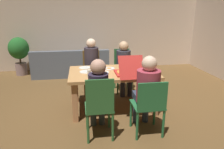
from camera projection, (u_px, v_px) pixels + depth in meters
The scene contains 20 objects.
ground_plane at pixel (113, 108), 4.05m from camera, with size 20.00×20.00×0.00m, color brown.
back_wall at pixel (98, 25), 6.60m from camera, with size 6.67×0.12×2.81m, color beige.
dining_table at pixel (113, 77), 3.86m from camera, with size 1.61×1.02×0.75m.
chair_0 at pixel (149, 104), 3.02m from camera, with size 0.45×0.43×0.89m.
person_0 at pixel (147, 88), 3.09m from camera, with size 0.35×0.54×1.22m.
chair_1 at pixel (99, 106), 2.92m from camera, with size 0.41×0.43×0.96m.
person_1 at pixel (98, 91), 3.03m from camera, with size 0.29×0.50×1.19m.
chair_2 at pixel (92, 70), 4.73m from camera, with size 0.40×0.40×0.97m.
person_2 at pixel (92, 63), 4.53m from camera, with size 0.31×0.52×1.26m.
chair_3 at pixel (122, 68), 4.87m from camera, with size 0.38×0.45×0.98m.
person_3 at pixel (124, 63), 4.66m from camera, with size 0.32×0.55×1.18m.
pizza_box_0 at pixel (128, 72), 3.63m from camera, with size 0.41×0.64×0.38m.
plate_0 at pixel (103, 72), 3.76m from camera, with size 0.22×0.22×0.03m.
plate_1 at pixel (86, 72), 3.79m from camera, with size 0.24×0.24×0.01m.
plate_2 at pixel (109, 68), 4.01m from camera, with size 0.22×0.22×0.03m.
plate_3 at pixel (85, 68), 4.07m from camera, with size 0.24×0.24×0.01m.
drinking_glass_0 at pixel (153, 68), 3.81m from camera, with size 0.06×0.06×0.13m, color #B45229.
drinking_glass_1 at pixel (89, 74), 3.44m from camera, with size 0.07×0.07×0.14m, color silver.
couch at pixel (71, 66), 6.06m from camera, with size 2.17×0.77×0.78m.
potted_plant at pixel (19, 51), 5.98m from camera, with size 0.57×0.57×1.11m.
Camera 1 is at (-0.58, -3.64, 1.82)m, focal length 33.05 mm.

